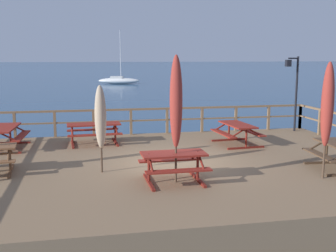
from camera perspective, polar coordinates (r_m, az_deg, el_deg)
name	(u,v)px	position (r m, az deg, el deg)	size (l,w,h in m)	color
ground_plane	(173,186)	(12.88, 0.64, -8.32)	(600.00, 600.00, 0.00)	navy
wooden_deck	(173,174)	(12.77, 0.65, -6.68)	(13.98, 9.79, 0.77)	#846647
railing_waterside_far	(149,117)	(17.10, -2.62, 1.32)	(13.78, 0.10, 1.09)	brown
picnic_table_back_right	(237,129)	(15.28, 9.58, -0.48)	(1.54, 1.94, 0.78)	maroon
picnic_table_back_left	(174,161)	(10.59, 0.78, -4.86)	(1.67, 1.43, 0.78)	maroon
picnic_table_mid_right	(4,133)	(15.45, -21.69, -0.90)	(1.49, 2.11, 0.78)	maroon
picnic_table_front_right	(94,129)	(15.40, -10.22, -0.41)	(2.01, 1.52, 0.78)	maroon
patio_umbrella_short_mid	(100,117)	(11.42, -9.33, 1.18)	(0.32, 0.32, 2.44)	#4C3828
patio_umbrella_short_front	(176,102)	(10.28, 1.12, 3.28)	(0.32, 0.32, 3.25)	#4C3828
patio_umbrella_tall_back_right	(327,105)	(11.39, 21.19, 2.70)	(0.32, 0.32, 3.07)	#4C3828
lamp_post_hooked	(293,82)	(18.32, 16.97, 5.80)	(0.67, 0.31, 3.20)	black
sailboat_distant	(119,80)	(60.93, -6.82, 6.28)	(6.23, 3.12, 7.72)	white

